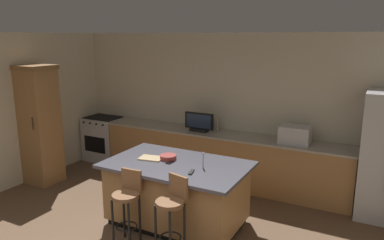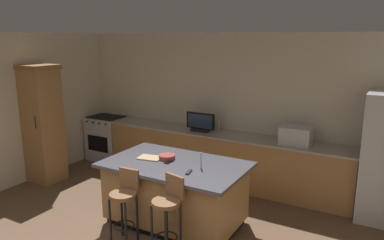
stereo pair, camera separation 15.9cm
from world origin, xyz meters
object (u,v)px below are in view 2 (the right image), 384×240
object	(u,v)px
microwave	(296,135)
fruit_bowl	(167,157)
tv_monitor	(200,123)
cutting_board	(150,158)
bar_stool_right	(168,209)
kitchen_island	(175,193)
cabinet_tower	(43,122)
bar_stool_left	(125,200)
cell_phone	(169,162)
tv_remote	(189,172)
range_oven	(107,138)

from	to	relation	value
microwave	fruit_bowl	bearing A→B (deg)	-132.13
tv_monitor	cutting_board	bearing A→B (deg)	-88.10
tv_monitor	bar_stool_right	distance (m)	2.54
kitchen_island	cabinet_tower	bearing A→B (deg)	176.06
bar_stool_left	fruit_bowl	world-z (taller)	bar_stool_left
cutting_board	tv_monitor	bearing A→B (deg)	91.90
kitchen_island	cell_phone	size ratio (longest dim) A/B	13.13
bar_stool_right	kitchen_island	bearing A→B (deg)	129.31
cabinet_tower	tv_remote	bearing A→B (deg)	-7.42
fruit_bowl	kitchen_island	bearing A→B (deg)	-25.10
bar_stool_left	cell_phone	distance (m)	0.82
bar_stool_left	bar_stool_right	xyz separation A→B (m)	(0.65, 0.01, 0.03)
tv_monitor	cell_phone	size ratio (longest dim) A/B	3.70
microwave	cabinet_tower	bearing A→B (deg)	-160.64
fruit_bowl	cell_phone	size ratio (longest dim) A/B	1.57
bar_stool_right	cutting_board	xyz separation A→B (m)	(-0.77, 0.72, 0.30)
cell_phone	tv_remote	size ratio (longest dim) A/B	0.88
range_oven	bar_stool_right	bearing A→B (deg)	-37.43
tv_monitor	cutting_board	xyz separation A→B (m)	(0.05, -1.63, -0.17)
bar_stool_right	tv_remote	distance (m)	0.58
tv_remote	tv_monitor	bearing A→B (deg)	100.53
fruit_bowl	cell_phone	distance (m)	0.16
tv_monitor	bar_stool_right	size ratio (longest dim) A/B	0.55
kitchen_island	bar_stool_right	bearing A→B (deg)	-64.23
cell_phone	tv_remote	distance (m)	0.49
range_oven	bar_stool_right	world-z (taller)	bar_stool_right
range_oven	cutting_board	size ratio (longest dim) A/B	2.83
cabinet_tower	tv_monitor	size ratio (longest dim) A/B	3.85
range_oven	kitchen_island	bearing A→B (deg)	-31.04
fruit_bowl	tv_remote	distance (m)	0.63
microwave	kitchen_island	bearing A→B (deg)	-126.45
cabinet_tower	fruit_bowl	bearing A→B (deg)	-2.33
cabinet_tower	microwave	bearing A→B (deg)	19.36
bar_stool_left	cell_phone	bearing A→B (deg)	70.17
cabinet_tower	range_oven	bearing A→B (deg)	83.43
kitchen_island	cutting_board	xyz separation A→B (m)	(-0.42, -0.01, 0.45)
cutting_board	cabinet_tower	bearing A→B (deg)	175.22
bar_stool_right	tv_remote	world-z (taller)	bar_stool_right
cell_phone	range_oven	bearing A→B (deg)	150.98
kitchen_island	microwave	world-z (taller)	microwave
microwave	cell_phone	distance (m)	2.16
tv_remote	cutting_board	xyz separation A→B (m)	(-0.77, 0.22, -0.00)
microwave	fruit_bowl	distance (m)	2.14
fruit_bowl	cutting_board	world-z (taller)	fruit_bowl
cell_phone	cutting_board	size ratio (longest dim) A/B	0.45
fruit_bowl	cutting_board	bearing A→B (deg)	-156.07
range_oven	cell_phone	world-z (taller)	range_oven
tv_monitor	fruit_bowl	world-z (taller)	tv_monitor
cutting_board	bar_stool_left	bearing A→B (deg)	-80.90
cabinet_tower	tv_remote	world-z (taller)	cabinet_tower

